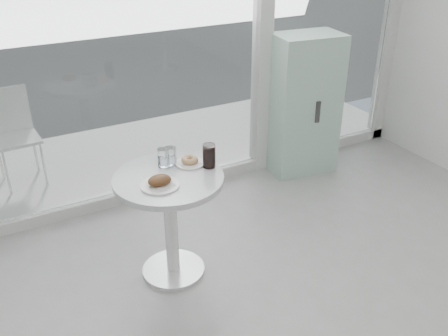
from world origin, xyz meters
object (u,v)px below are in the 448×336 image
main_table (170,206)px  plate_donut (190,161)px  water_tumbler_a (164,159)px  water_tumbler_b (171,157)px  patio_chair (14,130)px  cola_glass (209,156)px  mint_cabinet (304,105)px  plate_fritter (160,182)px

main_table → plate_donut: size_ratio=3.89×
water_tumbler_a → water_tumbler_b: (0.05, 0.00, -0.00)m
patio_chair → cola_glass: size_ratio=5.25×
mint_cabinet → patio_chair: bearing=165.9°
mint_cabinet → water_tumbler_a: mint_cabinet is taller
main_table → patio_chair: 1.99m
main_table → water_tumbler_b: (0.08, 0.15, 0.27)m
plate_donut → cola_glass: size_ratio=1.21×
patio_chair → cola_glass: cola_glass is taller
patio_chair → water_tumbler_a: bearing=-69.6°
water_tumbler_a → cola_glass: cola_glass is taller
water_tumbler_a → plate_fritter: bearing=-117.4°
main_table → water_tumbler_b: water_tumbler_b is taller
mint_cabinet → plate_fritter: (-1.83, -0.97, 0.14)m
patio_chair → main_table: bearing=-72.2°
patio_chair → water_tumbler_b: patio_chair is taller
plate_fritter → plate_donut: 0.34m
water_tumbler_a → water_tumbler_b: 0.05m
mint_cabinet → main_table: bearing=-145.5°
patio_chair → water_tumbler_b: 1.91m
mint_cabinet → patio_chair: mint_cabinet is taller
mint_cabinet → cola_glass: size_ratio=8.08×
plate_fritter → plate_donut: plate_fritter is taller
cola_glass → main_table: bearing=179.5°
patio_chair → plate_fritter: size_ratio=3.48×
main_table → mint_cabinet: size_ratio=0.58×
patio_chair → plate_donut: (0.92, -1.77, 0.25)m
mint_cabinet → cola_glass: bearing=-140.9°
mint_cabinet → water_tumbler_b: size_ratio=10.59×
plate_fritter → water_tumbler_b: size_ratio=1.98×
mint_cabinet → plate_donut: (-1.54, -0.79, 0.13)m
plate_donut → cola_glass: 0.15m
plate_fritter → main_table: bearing=44.1°
plate_donut → cola_glass: (0.10, -0.10, 0.06)m
plate_fritter → water_tumbler_a: bearing=62.6°
patio_chair → water_tumbler_b: (0.80, -1.71, 0.29)m
plate_donut → water_tumbler_a: size_ratio=1.54×
mint_cabinet → water_tumbler_b: bearing=-148.6°
patio_chair → plate_fritter: (0.63, -1.95, 0.26)m
plate_donut → mint_cabinet: bearing=27.0°
patio_chair → plate_fritter: patio_chair is taller
patio_chair → plate_donut: size_ratio=4.34×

